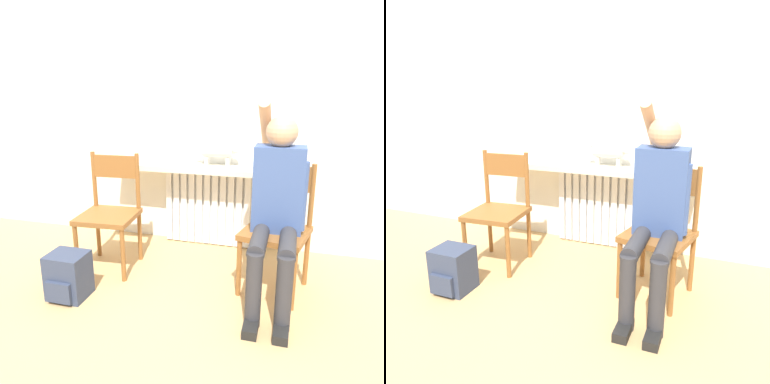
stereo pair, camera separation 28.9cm
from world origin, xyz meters
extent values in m
plane|color=tan|center=(0.00, 0.00, 0.00)|extent=(12.00, 12.00, 0.00)
cube|color=white|center=(0.00, 1.23, 1.35)|extent=(7.00, 0.06, 2.70)
cube|color=white|center=(0.00, 1.16, 0.36)|extent=(0.81, 0.05, 0.72)
cube|color=white|center=(-0.37, 1.12, 0.36)|extent=(0.05, 0.03, 0.69)
cube|color=white|center=(-0.30, 1.12, 0.36)|extent=(0.05, 0.03, 0.69)
cube|color=white|center=(-0.22, 1.12, 0.36)|extent=(0.05, 0.03, 0.69)
cube|color=white|center=(-0.15, 1.12, 0.36)|extent=(0.05, 0.03, 0.69)
cube|color=white|center=(-0.07, 1.12, 0.36)|extent=(0.05, 0.03, 0.69)
cube|color=white|center=(0.00, 1.12, 0.36)|extent=(0.05, 0.03, 0.69)
cube|color=white|center=(0.07, 1.12, 0.36)|extent=(0.05, 0.03, 0.69)
cube|color=white|center=(0.15, 1.12, 0.36)|extent=(0.05, 0.03, 0.69)
cube|color=white|center=(0.22, 1.12, 0.36)|extent=(0.05, 0.03, 0.69)
cube|color=white|center=(0.30, 1.12, 0.36)|extent=(0.05, 0.03, 0.69)
cube|color=white|center=(0.37, 1.12, 0.36)|extent=(0.05, 0.03, 0.69)
cube|color=beige|center=(0.00, 1.06, 0.75)|extent=(1.73, 0.29, 0.05)
cube|color=white|center=(0.00, 1.20, 1.30)|extent=(1.66, 0.01, 1.05)
cube|color=brown|center=(-0.66, 0.45, 0.44)|extent=(0.46, 0.46, 0.04)
cylinder|color=brown|center=(-0.83, 0.25, 0.21)|extent=(0.04, 0.04, 0.42)
cylinder|color=brown|center=(-0.45, 0.27, 0.21)|extent=(0.04, 0.04, 0.42)
cylinder|color=brown|center=(-0.86, 0.63, 0.21)|extent=(0.04, 0.04, 0.42)
cylinder|color=brown|center=(-0.48, 0.65, 0.21)|extent=(0.04, 0.04, 0.42)
cylinder|color=brown|center=(-0.86, 0.63, 0.70)|extent=(0.04, 0.04, 0.46)
cylinder|color=brown|center=(-0.48, 0.65, 0.70)|extent=(0.04, 0.04, 0.46)
cube|color=brown|center=(-0.67, 0.64, 0.81)|extent=(0.39, 0.05, 0.19)
cube|color=brown|center=(0.66, 0.45, 0.44)|extent=(0.52, 0.52, 0.04)
cylinder|color=brown|center=(0.43, 0.31, 0.21)|extent=(0.04, 0.04, 0.42)
cylinder|color=brown|center=(0.80, 0.22, 0.21)|extent=(0.04, 0.04, 0.42)
cylinder|color=brown|center=(0.51, 0.68, 0.21)|extent=(0.04, 0.04, 0.42)
cylinder|color=brown|center=(0.88, 0.59, 0.21)|extent=(0.04, 0.04, 0.42)
cylinder|color=brown|center=(0.51, 0.68, 0.70)|extent=(0.04, 0.04, 0.46)
cylinder|color=brown|center=(0.88, 0.59, 0.70)|extent=(0.04, 0.04, 0.46)
cube|color=brown|center=(0.70, 0.64, 0.81)|extent=(0.38, 0.11, 0.19)
cylinder|color=#333338|center=(0.57, 0.22, 0.48)|extent=(0.11, 0.49, 0.11)
cylinder|color=#333338|center=(0.75, 0.22, 0.48)|extent=(0.11, 0.49, 0.11)
cylinder|color=#333338|center=(0.57, -0.02, 0.25)|extent=(0.10, 0.10, 0.49)
cylinder|color=#333338|center=(0.75, -0.02, 0.25)|extent=(0.10, 0.10, 0.49)
cube|color=black|center=(0.57, -0.08, 0.03)|extent=(0.09, 0.20, 0.06)
cube|color=black|center=(0.75, -0.08, 0.03)|extent=(0.09, 0.20, 0.06)
cube|color=#3D5693|center=(0.66, 0.47, 0.76)|extent=(0.34, 0.20, 0.60)
sphere|color=tan|center=(0.66, 0.47, 1.16)|extent=(0.21, 0.21, 0.21)
cylinder|color=tan|center=(0.54, 0.61, 1.19)|extent=(0.08, 0.50, 0.38)
cylinder|color=#3D5693|center=(0.81, 0.43, 0.73)|extent=(0.08, 0.08, 0.48)
cylinder|color=silver|center=(0.10, 1.07, 0.91)|extent=(0.27, 0.11, 0.11)
sphere|color=silver|center=(0.25, 1.07, 0.93)|extent=(0.08, 0.08, 0.08)
cone|color=silver|center=(0.25, 1.05, 0.96)|extent=(0.03, 0.03, 0.03)
cone|color=silver|center=(0.25, 1.09, 0.96)|extent=(0.03, 0.03, 0.03)
cylinder|color=silver|center=(0.19, 1.04, 0.81)|extent=(0.03, 0.03, 0.08)
cylinder|color=silver|center=(0.19, 1.10, 0.81)|extent=(0.03, 0.03, 0.08)
cylinder|color=silver|center=(0.00, 1.04, 0.81)|extent=(0.03, 0.03, 0.08)
cylinder|color=silver|center=(0.00, 1.10, 0.81)|extent=(0.03, 0.03, 0.08)
cylinder|color=silver|center=(-0.08, 1.07, 0.94)|extent=(0.18, 0.03, 0.12)
cube|color=#333D56|center=(-0.73, -0.03, 0.16)|extent=(0.26, 0.23, 0.33)
cube|color=#333D56|center=(-0.73, -0.16, 0.10)|extent=(0.18, 0.03, 0.15)
camera|label=1|loc=(0.75, -2.08, 1.44)|focal=35.00mm
camera|label=2|loc=(1.03, -1.99, 1.44)|focal=35.00mm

